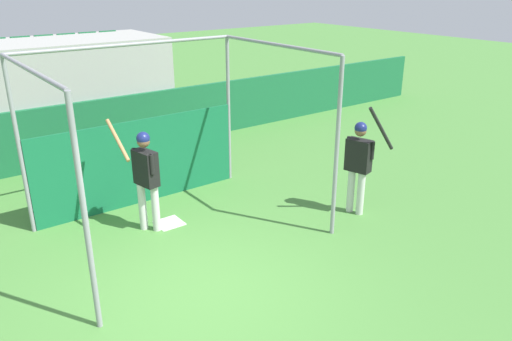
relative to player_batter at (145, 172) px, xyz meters
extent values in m
plane|color=#477F38|center=(-0.23, -2.11, -1.05)|extent=(60.00, 60.00, 0.00)
cube|color=#196038|center=(-0.23, 4.03, -0.35)|extent=(24.00, 0.12, 1.39)
cube|color=#9E9E99|center=(-0.23, 5.29, 0.27)|extent=(5.95, 2.40, 2.64)
cube|color=#195B33|center=(-0.78, 4.49, 0.39)|extent=(0.45, 0.40, 0.10)
cube|color=#195B33|center=(-0.78, 4.67, 0.62)|extent=(0.45, 0.06, 0.40)
cube|color=#195B33|center=(-0.23, 4.49, 0.39)|extent=(0.45, 0.40, 0.10)
cube|color=#195B33|center=(-0.23, 4.67, 0.62)|extent=(0.45, 0.06, 0.40)
cube|color=#195B33|center=(0.32, 4.49, 0.39)|extent=(0.45, 0.40, 0.10)
cube|color=#195B33|center=(0.32, 4.67, 0.62)|extent=(0.45, 0.06, 0.40)
cube|color=#195B33|center=(0.87, 4.49, 0.39)|extent=(0.45, 0.40, 0.10)
cube|color=#195B33|center=(0.87, 4.67, 0.62)|extent=(0.45, 0.06, 0.40)
cube|color=#195B33|center=(1.42, 4.49, 0.39)|extent=(0.45, 0.40, 0.10)
cube|color=#195B33|center=(1.42, 4.67, 0.62)|extent=(0.45, 0.06, 0.40)
cube|color=#195B33|center=(1.97, 4.49, 0.39)|extent=(0.45, 0.40, 0.10)
cube|color=#195B33|center=(1.97, 4.67, 0.62)|extent=(0.45, 0.06, 0.40)
cube|color=#195B33|center=(-0.78, 5.29, 0.79)|extent=(0.45, 0.40, 0.10)
cube|color=#195B33|center=(-0.78, 5.47, 1.02)|extent=(0.45, 0.06, 0.40)
cube|color=#195B33|center=(-0.23, 5.29, 0.79)|extent=(0.45, 0.40, 0.10)
cube|color=#195B33|center=(-0.23, 5.47, 1.02)|extent=(0.45, 0.06, 0.40)
cube|color=#195B33|center=(0.32, 5.29, 0.79)|extent=(0.45, 0.40, 0.10)
cube|color=#195B33|center=(0.32, 5.47, 1.02)|extent=(0.45, 0.06, 0.40)
cube|color=#195B33|center=(0.87, 5.29, 0.79)|extent=(0.45, 0.40, 0.10)
cube|color=#195B33|center=(0.87, 5.47, 1.02)|extent=(0.45, 0.06, 0.40)
cube|color=#195B33|center=(1.42, 5.29, 0.79)|extent=(0.45, 0.40, 0.10)
cube|color=#195B33|center=(1.42, 5.47, 1.02)|extent=(0.45, 0.06, 0.40)
cube|color=#195B33|center=(1.97, 5.29, 0.79)|extent=(0.45, 0.40, 0.10)
cube|color=#195B33|center=(1.97, 5.47, 1.02)|extent=(0.45, 0.06, 0.40)
cube|color=#195B33|center=(-0.78, 6.09, 1.19)|extent=(0.45, 0.40, 0.10)
cube|color=#195B33|center=(-0.23, 6.09, 1.19)|extent=(0.45, 0.40, 0.10)
cube|color=#195B33|center=(-0.23, 6.27, 1.42)|extent=(0.45, 0.06, 0.40)
cube|color=#195B33|center=(0.32, 6.09, 1.19)|extent=(0.45, 0.40, 0.10)
cube|color=#195B33|center=(0.32, 6.27, 1.42)|extent=(0.45, 0.06, 0.40)
cube|color=#195B33|center=(0.87, 6.09, 1.19)|extent=(0.45, 0.40, 0.10)
cube|color=#195B33|center=(0.87, 6.27, 1.42)|extent=(0.45, 0.06, 0.40)
cube|color=#195B33|center=(1.42, 6.09, 1.19)|extent=(0.45, 0.40, 0.10)
cube|color=#195B33|center=(1.42, 6.27, 1.42)|extent=(0.45, 0.06, 0.40)
cube|color=#195B33|center=(1.97, 6.09, 1.19)|extent=(0.45, 0.40, 0.10)
cube|color=#195B33|center=(1.97, 6.27, 1.42)|extent=(0.45, 0.06, 0.40)
cylinder|color=gray|center=(-1.61, -1.95, 0.43)|extent=(0.07, 0.07, 2.95)
cylinder|color=gray|center=(2.40, -1.95, 0.43)|extent=(0.07, 0.07, 2.95)
cylinder|color=gray|center=(-1.61, 1.12, 0.43)|extent=(0.07, 0.07, 2.95)
cylinder|color=gray|center=(2.40, 1.12, 0.43)|extent=(0.07, 0.07, 2.95)
cylinder|color=gray|center=(-1.61, -0.42, 1.90)|extent=(0.06, 3.07, 0.06)
cylinder|color=gray|center=(2.40, -0.42, 1.90)|extent=(0.06, 3.07, 0.06)
cylinder|color=gray|center=(0.39, 1.12, 1.90)|extent=(4.00, 0.06, 0.06)
cube|color=#14663D|center=(0.39, 1.10, -0.24)|extent=(3.93, 0.03, 1.61)
cube|color=white|center=(0.36, -0.01, -1.04)|extent=(0.44, 0.44, 0.02)
cylinder|color=silver|center=(0.09, -0.09, -0.63)|extent=(0.15, 0.15, 0.83)
cylinder|color=silver|center=(-0.07, 0.08, -0.63)|extent=(0.15, 0.15, 0.83)
cube|color=black|center=(0.01, -0.01, 0.08)|extent=(0.30, 0.48, 0.59)
sphere|color=brown|center=(0.01, -0.01, 0.53)|extent=(0.21, 0.21, 0.21)
sphere|color=navy|center=(0.01, -0.01, 0.58)|extent=(0.22, 0.22, 0.22)
cylinder|color=black|center=(0.02, -0.25, 0.21)|extent=(0.08, 0.08, 0.32)
cylinder|color=black|center=(-0.07, 0.22, 0.21)|extent=(0.08, 0.08, 0.32)
cylinder|color=#AD7F4C|center=(-0.33, 0.20, 0.57)|extent=(0.07, 0.74, 0.55)
sphere|color=#AD7F4C|center=(0.02, 0.20, 0.32)|extent=(0.08, 0.08, 0.08)
cylinder|color=silver|center=(3.26, -1.54, -0.64)|extent=(0.16, 0.16, 0.82)
cylinder|color=silver|center=(3.31, -1.73, -0.64)|extent=(0.16, 0.16, 0.82)
cube|color=black|center=(3.29, -1.63, 0.06)|extent=(0.33, 0.48, 0.58)
sphere|color=brown|center=(3.29, -1.63, 0.51)|extent=(0.20, 0.20, 0.20)
sphere|color=navy|center=(3.29, -1.63, 0.56)|extent=(0.21, 0.21, 0.21)
cylinder|color=black|center=(3.26, -1.40, 0.19)|extent=(0.09, 0.09, 0.32)
cylinder|color=black|center=(3.39, -1.85, 0.19)|extent=(0.09, 0.09, 0.32)
cylinder|color=black|center=(3.37, -2.00, 0.62)|extent=(0.59, 0.16, 0.81)
sphere|color=black|center=(3.42, -1.73, 0.23)|extent=(0.08, 0.08, 0.08)
camera|label=1|loc=(-3.07, -7.15, 3.00)|focal=35.00mm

